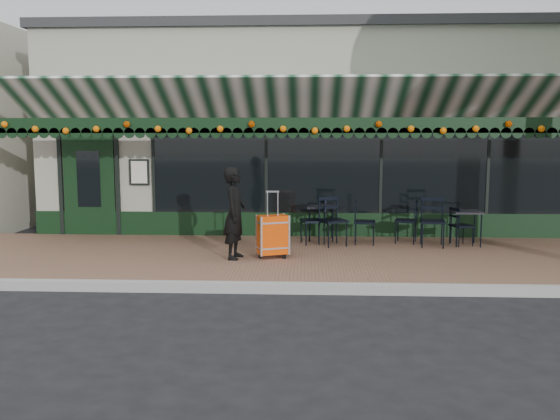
{
  "coord_description": "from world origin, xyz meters",
  "views": [
    {
      "loc": [
        -0.12,
        -8.46,
        2.28
      ],
      "look_at": [
        -0.6,
        1.6,
        1.0
      ],
      "focal_mm": 38.0,
      "sensor_mm": 36.0,
      "label": 1
    }
  ],
  "objects_px": {
    "cafe_table_a": "(466,214)",
    "chair_a_front": "(433,222)",
    "chair_b_left": "(313,221)",
    "chair_b_front": "(333,221)",
    "suitcase": "(273,236)",
    "chair_a_left": "(406,221)",
    "woman": "(235,213)",
    "cafe_table_b": "(321,209)",
    "chair_a_right": "(462,226)",
    "chair_b_right": "(365,222)"
  },
  "relations": [
    {
      "from": "woman",
      "to": "chair_b_right",
      "type": "height_order",
      "value": "woman"
    },
    {
      "from": "chair_a_left",
      "to": "chair_b_front",
      "type": "distance_m",
      "value": 1.52
    },
    {
      "from": "chair_a_front",
      "to": "chair_b_front",
      "type": "xyz_separation_m",
      "value": [
        -1.91,
        0.01,
        0.0
      ]
    },
    {
      "from": "chair_b_left",
      "to": "cafe_table_b",
      "type": "bearing_deg",
      "value": 144.13
    },
    {
      "from": "chair_b_left",
      "to": "chair_a_right",
      "type": "bearing_deg",
      "value": 73.44
    },
    {
      "from": "cafe_table_b",
      "to": "chair_a_right",
      "type": "height_order",
      "value": "chair_a_right"
    },
    {
      "from": "chair_b_left",
      "to": "woman",
      "type": "bearing_deg",
      "value": -58.41
    },
    {
      "from": "suitcase",
      "to": "chair_b_front",
      "type": "bearing_deg",
      "value": 24.92
    },
    {
      "from": "woman",
      "to": "chair_a_front",
      "type": "bearing_deg",
      "value": -62.28
    },
    {
      "from": "woman",
      "to": "suitcase",
      "type": "distance_m",
      "value": 0.77
    },
    {
      "from": "chair_a_front",
      "to": "chair_b_left",
      "type": "relative_size",
      "value": 1.06
    },
    {
      "from": "chair_a_front",
      "to": "chair_b_right",
      "type": "height_order",
      "value": "chair_a_front"
    },
    {
      "from": "cafe_table_a",
      "to": "cafe_table_b",
      "type": "height_order",
      "value": "cafe_table_b"
    },
    {
      "from": "woman",
      "to": "chair_b_right",
      "type": "distance_m",
      "value": 2.83
    },
    {
      "from": "cafe_table_a",
      "to": "chair_b_right",
      "type": "height_order",
      "value": "chair_b_right"
    },
    {
      "from": "cafe_table_b",
      "to": "chair_a_front",
      "type": "height_order",
      "value": "chair_a_front"
    },
    {
      "from": "chair_b_left",
      "to": "chair_b_front",
      "type": "distance_m",
      "value": 0.43
    },
    {
      "from": "chair_a_left",
      "to": "chair_a_front",
      "type": "xyz_separation_m",
      "value": [
        0.44,
        -0.4,
        0.04
      ]
    },
    {
      "from": "cafe_table_a",
      "to": "chair_b_right",
      "type": "xyz_separation_m",
      "value": [
        -1.95,
        0.04,
        -0.18
      ]
    },
    {
      "from": "woman",
      "to": "chair_b_left",
      "type": "relative_size",
      "value": 1.77
    },
    {
      "from": "woman",
      "to": "chair_b_left",
      "type": "height_order",
      "value": "woman"
    },
    {
      "from": "cafe_table_b",
      "to": "chair_b_left",
      "type": "distance_m",
      "value": 0.53
    },
    {
      "from": "cafe_table_a",
      "to": "chair_a_front",
      "type": "relative_size",
      "value": 0.71
    },
    {
      "from": "cafe_table_a",
      "to": "chair_a_left",
      "type": "bearing_deg",
      "value": 168.95
    },
    {
      "from": "chair_a_right",
      "to": "chair_b_right",
      "type": "bearing_deg",
      "value": 67.81
    },
    {
      "from": "woman",
      "to": "chair_b_left",
      "type": "distance_m",
      "value": 2.03
    },
    {
      "from": "chair_b_left",
      "to": "cafe_table_a",
      "type": "bearing_deg",
      "value": 73.86
    },
    {
      "from": "chair_a_front",
      "to": "cafe_table_a",
      "type": "bearing_deg",
      "value": 22.21
    },
    {
      "from": "chair_a_front",
      "to": "woman",
      "type": "bearing_deg",
      "value": -153.17
    },
    {
      "from": "chair_b_left",
      "to": "chair_b_front",
      "type": "bearing_deg",
      "value": 48.25
    },
    {
      "from": "cafe_table_b",
      "to": "chair_a_left",
      "type": "relative_size",
      "value": 0.81
    },
    {
      "from": "woman",
      "to": "chair_b_front",
      "type": "distance_m",
      "value": 2.19
    },
    {
      "from": "cafe_table_a",
      "to": "chair_a_left",
      "type": "distance_m",
      "value": 1.15
    },
    {
      "from": "woman",
      "to": "cafe_table_a",
      "type": "distance_m",
      "value": 4.57
    },
    {
      "from": "chair_b_left",
      "to": "chair_b_front",
      "type": "xyz_separation_m",
      "value": [
        0.39,
        -0.19,
        0.03
      ]
    },
    {
      "from": "cafe_table_a",
      "to": "chair_b_front",
      "type": "bearing_deg",
      "value": -176.26
    },
    {
      "from": "suitcase",
      "to": "cafe_table_a",
      "type": "height_order",
      "value": "suitcase"
    },
    {
      "from": "suitcase",
      "to": "cafe_table_b",
      "type": "bearing_deg",
      "value": 42.3
    },
    {
      "from": "suitcase",
      "to": "chair_b_front",
      "type": "height_order",
      "value": "suitcase"
    },
    {
      "from": "cafe_table_b",
      "to": "chair_b_left",
      "type": "relative_size",
      "value": 0.78
    },
    {
      "from": "suitcase",
      "to": "chair_b_front",
      "type": "relative_size",
      "value": 1.22
    },
    {
      "from": "chair_a_right",
      "to": "chair_b_front",
      "type": "relative_size",
      "value": 0.79
    },
    {
      "from": "woman",
      "to": "chair_b_front",
      "type": "bearing_deg",
      "value": -45.19
    },
    {
      "from": "chair_b_front",
      "to": "cafe_table_a",
      "type": "bearing_deg",
      "value": -22.14
    },
    {
      "from": "suitcase",
      "to": "chair_a_left",
      "type": "bearing_deg",
      "value": 9.31
    },
    {
      "from": "suitcase",
      "to": "woman",
      "type": "bearing_deg",
      "value": 167.34
    },
    {
      "from": "cafe_table_a",
      "to": "chair_b_right",
      "type": "distance_m",
      "value": 1.96
    },
    {
      "from": "chair_a_front",
      "to": "chair_b_front",
      "type": "bearing_deg",
      "value": -172.66
    },
    {
      "from": "woman",
      "to": "chair_a_right",
      "type": "bearing_deg",
      "value": -62.88
    },
    {
      "from": "chair_b_right",
      "to": "suitcase",
      "type": "bearing_deg",
      "value": 134.35
    }
  ]
}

